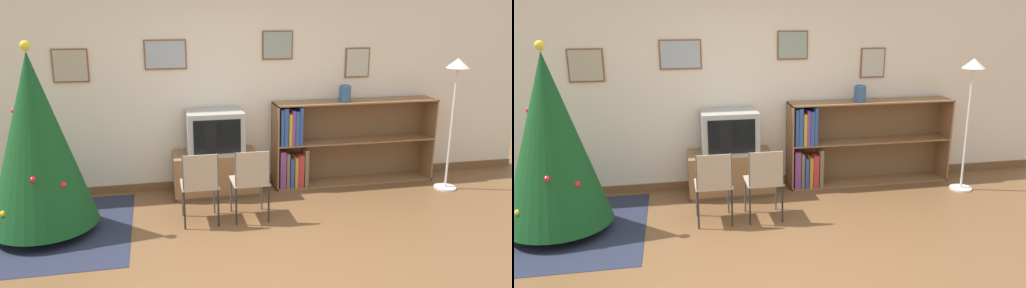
# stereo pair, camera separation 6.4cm
# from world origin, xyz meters

# --- Properties ---
(ground_plane) EXTENTS (24.00, 24.00, 0.00)m
(ground_plane) POSITION_xyz_m (0.00, 0.00, 0.00)
(ground_plane) COLOR brown
(wall_back) EXTENTS (8.59, 0.11, 2.70)m
(wall_back) POSITION_xyz_m (-0.00, 2.38, 1.35)
(wall_back) COLOR silver
(wall_back) RESTS_ON ground_plane
(area_rug) EXTENTS (1.74, 1.87, 0.01)m
(area_rug) POSITION_xyz_m (-2.03, 1.28, 0.00)
(area_rug) COLOR #23283D
(area_rug) RESTS_ON ground_plane
(christmas_tree) EXTENTS (1.08, 1.08, 1.98)m
(christmas_tree) POSITION_xyz_m (-2.03, 1.28, 0.99)
(christmas_tree) COLOR maroon
(christmas_tree) RESTS_ON area_rug
(tv_console) EXTENTS (1.05, 0.51, 0.54)m
(tv_console) POSITION_xyz_m (-0.15, 2.05, 0.27)
(tv_console) COLOR brown
(tv_console) RESTS_ON ground_plane
(television) EXTENTS (0.69, 0.50, 0.53)m
(television) POSITION_xyz_m (-0.15, 2.05, 0.80)
(television) COLOR #9E9E99
(television) RESTS_ON tv_console
(folding_chair_left) EXTENTS (0.40, 0.40, 0.82)m
(folding_chair_left) POSITION_xyz_m (-0.42, 1.15, 0.47)
(folding_chair_left) COLOR tan
(folding_chair_left) RESTS_ON ground_plane
(folding_chair_right) EXTENTS (0.40, 0.40, 0.82)m
(folding_chair_right) POSITION_xyz_m (0.13, 1.15, 0.47)
(folding_chair_right) COLOR tan
(folding_chair_right) RESTS_ON ground_plane
(bookshelf) EXTENTS (2.19, 0.36, 1.11)m
(bookshelf) POSITION_xyz_m (1.35, 2.15, 0.53)
(bookshelf) COLOR olive
(bookshelf) RESTS_ON ground_plane
(vase) EXTENTS (0.15, 0.15, 0.21)m
(vase) POSITION_xyz_m (1.55, 2.10, 1.22)
(vase) COLOR #335684
(vase) RESTS_ON bookshelf
(standing_lamp) EXTENTS (0.28, 0.28, 1.69)m
(standing_lamp) POSITION_xyz_m (2.81, 1.62, 1.30)
(standing_lamp) COLOR silver
(standing_lamp) RESTS_ON ground_plane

